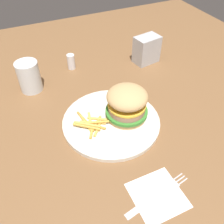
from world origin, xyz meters
TOP-DOWN VIEW (x-y plane):
  - ground_plane at (0.00, 0.00)m, footprint 1.60×1.60m
  - plate at (-0.02, 0.00)m, footprint 0.28×0.28m
  - sandwich at (-0.02, 0.05)m, footprint 0.12×0.12m
  - fries_pile at (-0.02, -0.06)m, footprint 0.11×0.11m
  - napkin at (0.23, -0.00)m, footprint 0.11×0.11m
  - fork at (0.23, 0.00)m, footprint 0.05×0.17m
  - drink_glass at (-0.27, -0.17)m, footprint 0.07×0.07m
  - napkin_dispenser at (-0.27, 0.26)m, footprint 0.07×0.10m
  - salt_shaker at (-0.34, -0.01)m, footprint 0.03×0.03m

SIDE VIEW (x-z plane):
  - ground_plane at x=0.00m, z-range 0.00..0.00m
  - napkin at x=0.23m, z-range 0.00..0.00m
  - fork at x=0.23m, z-range 0.00..0.01m
  - plate at x=-0.02m, z-range 0.00..0.01m
  - fries_pile at x=-0.02m, z-range 0.01..0.02m
  - salt_shaker at x=-0.34m, z-range 0.00..0.06m
  - drink_glass at x=-0.27m, z-range -0.01..0.09m
  - napkin_dispenser at x=-0.27m, z-range 0.00..0.10m
  - sandwich at x=-0.02m, z-range 0.01..0.11m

